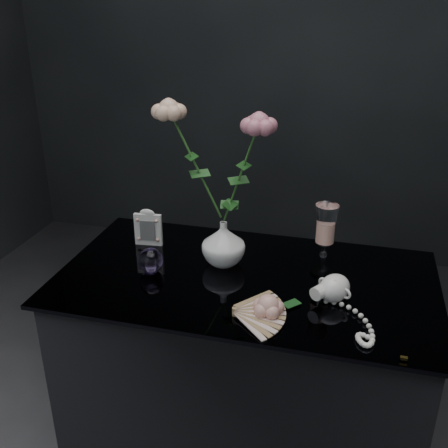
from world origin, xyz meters
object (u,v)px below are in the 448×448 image
(wine_glass, at_px, (324,240))
(loose_rose, at_px, (268,306))
(vase, at_px, (223,243))
(pearl_jar, at_px, (334,287))
(paperweight, at_px, (151,260))
(picture_frame, at_px, (148,227))

(wine_glass, distance_m, loose_rose, 0.28)
(loose_rose, bearing_deg, vase, 109.59)
(loose_rose, height_order, pearl_jar, pearl_jar)
(loose_rose, xyz_separation_m, pearl_jar, (0.15, 0.12, 0.01))
(wine_glass, relative_size, loose_rose, 1.22)
(loose_rose, bearing_deg, wine_glass, 49.12)
(loose_rose, bearing_deg, pearl_jar, 20.50)
(loose_rose, distance_m, pearl_jar, 0.19)
(paperweight, relative_size, loose_rose, 0.42)
(vase, relative_size, wine_glass, 0.64)
(paperweight, xyz_separation_m, loose_rose, (0.36, -0.13, -0.01))
(vase, distance_m, wine_glass, 0.29)
(wine_glass, distance_m, pearl_jar, 0.15)
(picture_frame, relative_size, pearl_jar, 0.46)
(wine_glass, xyz_separation_m, paperweight, (-0.47, -0.12, -0.07))
(vase, relative_size, paperweight, 1.86)
(paperweight, xyz_separation_m, pearl_jar, (0.51, -0.02, 0.00))
(paperweight, bearing_deg, loose_rose, -20.43)
(picture_frame, distance_m, loose_rose, 0.52)
(pearl_jar, bearing_deg, wine_glass, 140.71)
(vase, relative_size, loose_rose, 0.77)
(paperweight, height_order, pearl_jar, pearl_jar)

